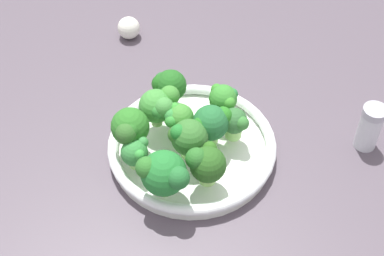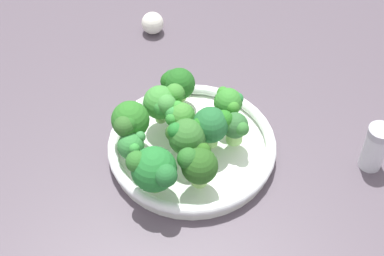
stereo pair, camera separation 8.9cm
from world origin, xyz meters
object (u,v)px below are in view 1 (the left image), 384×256
at_px(bowl, 192,147).
at_px(broccoli_floret_6, 135,152).
at_px(broccoli_floret_1, 234,122).
at_px(broccoli_floret_4, 224,100).
at_px(broccoli_floret_7, 211,123).
at_px(broccoli_floret_5, 169,85).
at_px(pepper_shaker, 370,127).
at_px(broccoli_floret_3, 130,129).
at_px(broccoli_floret_10, 162,173).
at_px(broccoli_floret_0, 160,105).
at_px(broccoli_floret_2, 206,164).
at_px(broccoli_floret_8, 188,138).
at_px(garlic_bulb, 129,28).
at_px(broccoli_floret_9, 180,119).

distance_m(bowl, broccoli_floret_6, 0.11).
relative_size(broccoli_floret_1, broccoli_floret_4, 0.89).
bearing_deg(broccoli_floret_7, broccoli_floret_1, -117.57).
bearing_deg(broccoli_floret_5, pepper_shaker, -145.90).
distance_m(broccoli_floret_1, broccoli_floret_7, 0.04).
bearing_deg(pepper_shaker, broccoli_floret_3, 52.18).
distance_m(broccoli_floret_1, broccoli_floret_3, 0.16).
distance_m(bowl, broccoli_floret_10, 0.12).
bearing_deg(broccoli_floret_5, broccoli_floret_4, -155.52).
xyz_separation_m(broccoli_floret_6, broccoli_floret_7, (-0.04, -0.12, 0.01)).
bearing_deg(broccoli_floret_0, broccoli_floret_10, 140.57).
xyz_separation_m(broccoli_floret_2, broccoli_floret_4, (0.08, -0.11, -0.00)).
xyz_separation_m(broccoli_floret_2, broccoli_floret_6, (0.09, 0.06, -0.01)).
xyz_separation_m(broccoli_floret_2, pepper_shaker, (-0.11, -0.26, -0.03)).
distance_m(broccoli_floret_6, broccoli_floret_10, 0.07).
bearing_deg(broccoli_floret_7, broccoli_floret_2, 130.43).
xyz_separation_m(broccoli_floret_0, pepper_shaker, (-0.24, -0.23, -0.03)).
relative_size(bowl, broccoli_floret_0, 3.97).
distance_m(broccoli_floret_8, broccoli_floret_10, 0.08).
distance_m(broccoli_floret_1, broccoli_floret_5, 0.13).
relative_size(broccoli_floret_0, pepper_shaker, 0.81).
height_order(broccoli_floret_1, broccoli_floret_3, broccoli_floret_3).
bearing_deg(garlic_bulb, broccoli_floret_6, 143.29).
bearing_deg(broccoli_floret_4, pepper_shaker, -141.97).
height_order(broccoli_floret_4, pepper_shaker, broccoli_floret_4).
xyz_separation_m(broccoli_floret_6, broccoli_floret_9, (-0.00, -0.09, 0.01)).
bearing_deg(broccoli_floret_3, bowl, -123.77).
distance_m(bowl, broccoli_floret_5, 0.11).
bearing_deg(broccoli_floret_1, garlic_bulb, -9.83).
relative_size(broccoli_floret_1, broccoli_floret_5, 0.92).
relative_size(broccoli_floret_10, pepper_shaker, 0.93).
distance_m(broccoli_floret_0, broccoli_floret_6, 0.09).
xyz_separation_m(broccoli_floret_5, broccoli_floret_9, (-0.07, 0.04, 0.01)).
bearing_deg(broccoli_floret_0, broccoli_floret_7, -158.69).
relative_size(broccoli_floret_8, garlic_bulb, 1.55).
relative_size(broccoli_floret_2, broccoli_floret_4, 1.12).
height_order(broccoli_floret_2, broccoli_floret_4, broccoli_floret_2).
xyz_separation_m(broccoli_floret_1, broccoli_floret_8, (0.02, 0.08, 0.01)).
xyz_separation_m(broccoli_floret_10, pepper_shaker, (-0.13, -0.32, -0.03)).
distance_m(broccoli_floret_3, broccoli_floret_5, 0.12).
xyz_separation_m(bowl, broccoli_floret_0, (0.06, 0.01, 0.06)).
distance_m(broccoli_floret_5, broccoli_floret_9, 0.09).
height_order(bowl, broccoli_floret_0, broccoli_floret_0).
height_order(broccoli_floret_4, broccoli_floret_10, broccoli_floret_10).
relative_size(broccoli_floret_2, garlic_bulb, 1.58).
height_order(broccoli_floret_1, broccoli_floret_6, broccoli_floret_1).
bearing_deg(pepper_shaker, broccoli_floret_1, 49.36).
bearing_deg(broccoli_floret_1, broccoli_floret_2, 110.09).
height_order(broccoli_floret_8, broccoli_floret_9, broccoli_floret_8).
distance_m(bowl, pepper_shaker, 0.28).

